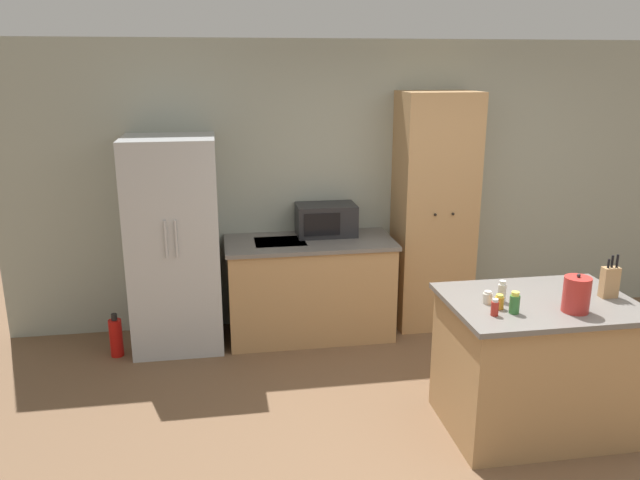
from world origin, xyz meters
TOP-DOWN VIEW (x-y plane):
  - ground_plane at (0.00, 0.00)m, footprint 14.00×14.00m
  - wall_back at (0.00, 2.33)m, footprint 7.20×0.06m
  - refrigerator at (-2.07, 1.96)m, footprint 0.75×0.71m
  - back_counter at (-0.91, 1.97)m, footprint 1.49×0.71m
  - pantry_cabinet at (0.25, 2.05)m, footprint 0.68×0.53m
  - kitchen_island at (0.35, 0.22)m, footprint 1.21×0.87m
  - microwave at (-0.74, 2.11)m, footprint 0.53×0.34m
  - knife_block at (0.81, 0.20)m, footprint 0.11×0.06m
  - spice_bottle_tall_dark at (-0.06, 0.03)m, footprint 0.05×0.05m
  - spice_bottle_short_red at (0.08, 0.24)m, footprint 0.05×0.05m
  - spice_bottle_amber_oil at (-0.02, 0.23)m, footprint 0.06×0.06m
  - spice_bottle_green_herb at (0.01, 0.13)m, footprint 0.06×0.06m
  - spice_bottle_pale_salt at (0.07, 0.05)m, footprint 0.06×0.06m
  - kettle at (0.46, 0.01)m, footprint 0.16×0.16m
  - fire_extinguisher at (-2.59, 1.78)m, footprint 0.11×0.11m

SIDE VIEW (x-z plane):
  - ground_plane at x=0.00m, z-range 0.00..0.00m
  - fire_extinguisher at x=-2.59m, z-range -0.02..0.36m
  - back_counter at x=-0.91m, z-range 0.00..0.89m
  - kitchen_island at x=0.35m, z-range 0.00..0.92m
  - refrigerator at x=-2.07m, z-range 0.00..1.82m
  - spice_bottle_amber_oil at x=-0.02m, z-range 0.92..1.00m
  - spice_bottle_green_herb at x=0.01m, z-range 0.91..1.01m
  - spice_bottle_tall_dark at x=-0.06m, z-range 0.91..1.02m
  - spice_bottle_pale_salt at x=0.07m, z-range 0.91..1.05m
  - spice_bottle_short_red at x=0.08m, z-range 0.91..1.05m
  - knife_block at x=0.81m, z-range 0.88..1.17m
  - kettle at x=0.46m, z-range 0.91..1.15m
  - microwave at x=-0.74m, z-range 0.89..1.17m
  - pantry_cabinet at x=0.25m, z-range 0.00..2.16m
  - wall_back at x=0.00m, z-range 0.00..2.60m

